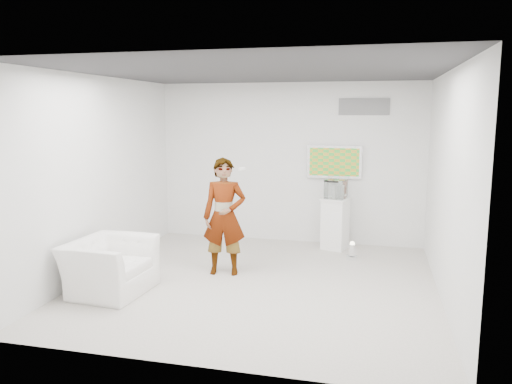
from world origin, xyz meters
TOP-DOWN VIEW (x-y plane):
  - room at (0.00, 0.00)m, footprint 5.01×5.01m
  - tv at (0.85, 2.45)m, footprint 1.00×0.08m
  - logo_decal at (1.35, 2.49)m, footprint 0.90×0.02m
  - person at (-0.61, 0.30)m, footprint 0.71×0.53m
  - armchair at (-1.91, -0.84)m, footprint 1.06×1.19m
  - pedestal at (0.92, 2.12)m, footprint 0.56×0.56m
  - floor_uplight at (1.26, 1.50)m, footprint 0.25×0.25m
  - vitrine at (0.92, 2.12)m, footprint 0.41×0.41m
  - console at (0.92, 2.12)m, footprint 0.10×0.18m
  - wii_remote at (-0.39, 0.49)m, footprint 0.08×0.16m

SIDE VIEW (x-z plane):
  - floor_uplight at x=1.26m, z-range 0.00..0.29m
  - armchair at x=-1.91m, z-range 0.00..0.73m
  - pedestal at x=0.92m, z-range 0.00..0.93m
  - person at x=-0.61m, z-range 0.00..1.78m
  - console at x=0.92m, z-range 0.93..1.17m
  - vitrine at x=0.92m, z-range 0.93..1.26m
  - room at x=0.00m, z-range 0.00..3.00m
  - tv at x=0.85m, z-range 1.25..1.85m
  - wii_remote at x=-0.39m, z-range 1.58..1.62m
  - logo_decal at x=1.35m, z-range 2.40..2.70m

